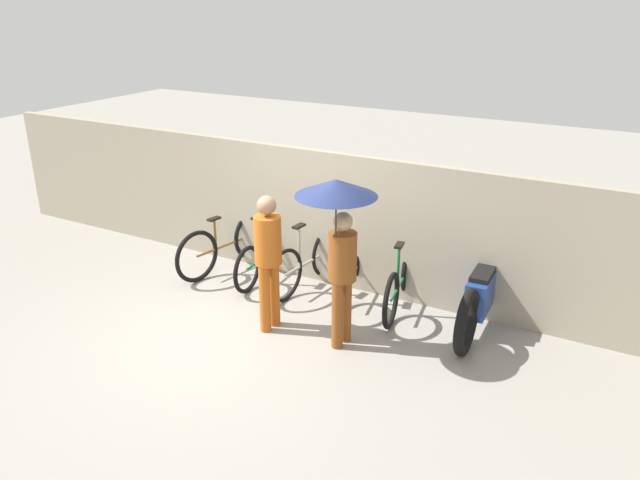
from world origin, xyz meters
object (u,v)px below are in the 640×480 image
at_px(pedestrian_center, 339,222).
at_px(motorcycle, 481,295).
at_px(parked_bicycle_0, 226,244).
at_px(parked_bicycle_2, 307,262).
at_px(parked_bicycle_1, 265,255).
at_px(parked_bicycle_3, 354,271).
at_px(parked_bicycle_4, 400,282).
at_px(pedestrian_leading, 268,253).

relative_size(pedestrian_center, motorcycle, 0.96).
xyz_separation_m(parked_bicycle_0, parked_bicycle_2, (1.35, 0.04, -0.00)).
bearing_deg(parked_bicycle_2, motorcycle, -82.99).
height_order(parked_bicycle_1, parked_bicycle_2, same).
bearing_deg(parked_bicycle_0, parked_bicycle_3, -76.63).
relative_size(parked_bicycle_4, pedestrian_leading, 1.00).
height_order(parked_bicycle_0, pedestrian_center, pedestrian_center).
xyz_separation_m(parked_bicycle_3, motorcycle, (1.70, -0.01, 0.06)).
distance_m(pedestrian_leading, motorcycle, 2.59).
bearing_deg(parked_bicycle_2, parked_bicycle_4, -82.19).
relative_size(parked_bicycle_2, pedestrian_leading, 1.02).
bearing_deg(parked_bicycle_4, pedestrian_center, 158.47).
relative_size(parked_bicycle_1, parked_bicycle_3, 0.94).
xyz_separation_m(parked_bicycle_0, motorcycle, (3.73, 0.09, 0.04)).
xyz_separation_m(pedestrian_leading, motorcycle, (2.21, 1.24, -0.56)).
height_order(pedestrian_leading, motorcycle, pedestrian_leading).
distance_m(parked_bicycle_1, motorcycle, 3.05).
bearing_deg(parked_bicycle_3, parked_bicycle_1, 83.00).
bearing_deg(pedestrian_leading, parked_bicycle_0, -31.19).
xyz_separation_m(parked_bicycle_0, parked_bicycle_1, (0.67, 0.01, -0.04)).
distance_m(parked_bicycle_2, pedestrian_center, 1.97).
bearing_deg(parked_bicycle_3, pedestrian_center, -172.88).
height_order(parked_bicycle_1, parked_bicycle_4, parked_bicycle_1).
xyz_separation_m(parked_bicycle_0, parked_bicycle_3, (2.02, 0.11, -0.02)).
relative_size(parked_bicycle_2, motorcycle, 0.82).
bearing_deg(pedestrian_center, parked_bicycle_3, -65.95).
distance_m(parked_bicycle_3, pedestrian_leading, 1.49).
bearing_deg(parked_bicycle_1, pedestrian_center, -127.58).
bearing_deg(parked_bicycle_4, parked_bicycle_1, 82.68).
distance_m(parked_bicycle_1, pedestrian_center, 2.41).
bearing_deg(parked_bicycle_1, parked_bicycle_3, -90.20).
relative_size(parked_bicycle_1, parked_bicycle_2, 0.95).
bearing_deg(parked_bicycle_0, pedestrian_center, -104.84).
height_order(pedestrian_center, motorcycle, pedestrian_center).
height_order(parked_bicycle_2, motorcycle, parked_bicycle_2).
height_order(parked_bicycle_2, parked_bicycle_3, parked_bicycle_2).
bearing_deg(pedestrian_center, motorcycle, -130.48).
distance_m(pedestrian_leading, pedestrian_center, 1.06).
relative_size(parked_bicycle_1, motorcycle, 0.78).
distance_m(parked_bicycle_4, pedestrian_leading, 1.82).
bearing_deg(parked_bicycle_4, parked_bicycle_3, 78.85).
xyz_separation_m(parked_bicycle_1, motorcycle, (3.05, 0.08, 0.08)).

